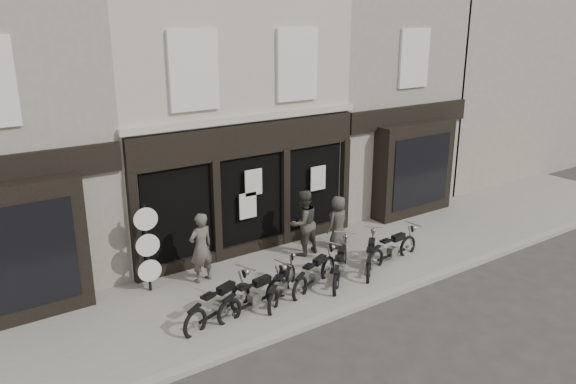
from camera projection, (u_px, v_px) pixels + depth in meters
ground_plane at (313, 293)px, 14.22m from camera, size 90.00×90.00×0.00m
pavement at (292, 278)px, 14.91m from camera, size 30.00×4.20×0.12m
kerb at (345, 311)px, 13.22m from camera, size 30.00×0.25×0.13m
central_building at (200, 104)px, 17.67m from camera, size 7.30×6.22×8.34m
neighbour_right at (353, 91)px, 21.11m from camera, size 5.60×6.73×8.34m
filler_right at (487, 77)px, 25.62m from camera, size 11.00×6.00×8.20m
motorcycle_0 at (219, 306)px, 12.70m from camera, size 2.10×1.03×1.05m
motorcycle_1 at (255, 298)px, 13.11m from camera, size 2.14×0.69×1.03m
motorcycle_2 at (282, 287)px, 13.70m from camera, size 1.74×1.47×0.98m
motorcycle_3 at (315, 276)px, 14.27m from camera, size 1.96×1.07×1.00m
motorcycle_4 at (340, 267)px, 14.67m from camera, size 1.80×1.70×1.07m
motorcycle_5 at (371, 258)px, 15.29m from camera, size 1.68×1.62×1.00m
motorcycle_6 at (392, 251)px, 15.78m from camera, size 2.11×0.57×1.01m
man_left at (201, 248)px, 14.34m from camera, size 0.74×0.55×1.86m
man_centre at (303, 223)px, 16.00m from camera, size 0.99×0.80×1.91m
man_right at (338, 222)px, 16.55m from camera, size 0.86×0.66×1.58m
advert_sign_post at (148, 252)px, 13.76m from camera, size 0.59×0.38×2.41m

